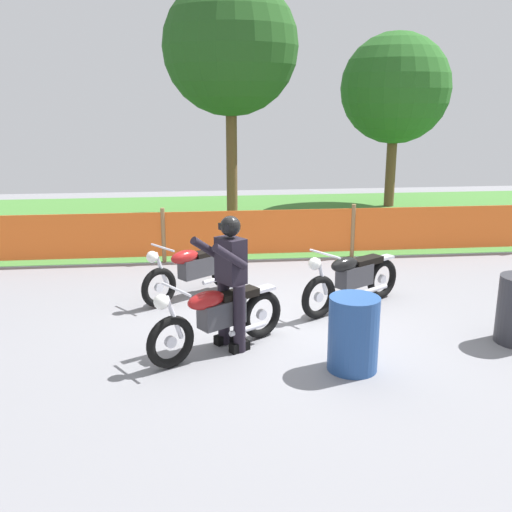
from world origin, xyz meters
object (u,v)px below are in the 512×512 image
motorcycle_trailing (352,278)px  motorcycle_third (218,317)px  rider_third (230,278)px  spare_drum (353,334)px  motorcycle_lead (194,270)px

motorcycle_trailing → motorcycle_third: 2.45m
rider_third → spare_drum: bearing=117.3°
motorcycle_lead → rider_third: (0.45, -1.99, 0.47)m
motorcycle_third → motorcycle_trailing: bearing=179.9°
motorcycle_trailing → rider_third: 2.30m
motorcycle_third → rider_third: rider_third is taller
motorcycle_trailing → motorcycle_third: (-2.05, -1.35, 0.00)m
rider_third → spare_drum: 1.63m
motorcycle_third → rider_third: 0.49m
rider_third → spare_drum: (1.36, -0.76, -0.48)m
motorcycle_trailing → rider_third: bearing=1.2°
motorcycle_lead → spare_drum: motorcycle_lead is taller
motorcycle_lead → motorcycle_trailing: bearing=124.8°
spare_drum → rider_third: bearing=150.8°
motorcycle_trailing → spare_drum: motorcycle_trailing is taller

